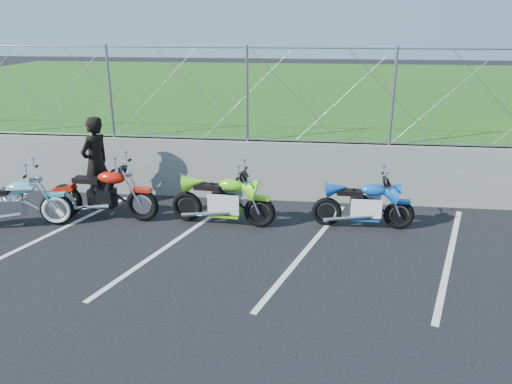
# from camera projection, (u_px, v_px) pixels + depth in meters

# --- Properties ---
(ground) EXTENTS (90.00, 90.00, 0.00)m
(ground) POSITION_uv_depth(u_px,v_px,m) (157.00, 268.00, 8.05)
(ground) COLOR black
(ground) RESTS_ON ground
(retaining_wall) EXTENTS (30.00, 0.22, 1.30)m
(retaining_wall) POSITION_uv_depth(u_px,v_px,m) (203.00, 168.00, 11.12)
(retaining_wall) COLOR slate
(retaining_wall) RESTS_ON ground
(grass_field) EXTENTS (30.00, 20.00, 1.30)m
(grass_field) POSITION_uv_depth(u_px,v_px,m) (256.00, 100.00, 20.50)
(grass_field) COLOR #1F4E15
(grass_field) RESTS_ON ground
(chain_link_fence) EXTENTS (28.00, 0.03, 2.00)m
(chain_link_fence) POSITION_uv_depth(u_px,v_px,m) (200.00, 94.00, 10.58)
(chain_link_fence) COLOR gray
(chain_link_fence) RESTS_ON retaining_wall
(parking_lines) EXTENTS (18.29, 4.31, 0.01)m
(parking_lines) POSITION_uv_depth(u_px,v_px,m) (240.00, 245.00, 8.85)
(parking_lines) COLOR silver
(parking_lines) RESTS_ON ground
(cruiser_turquoise) EXTENTS (2.21, 0.73, 1.11)m
(cruiser_turquoise) POSITION_uv_depth(u_px,v_px,m) (15.00, 205.00, 9.53)
(cruiser_turquoise) COLOR black
(cruiser_turquoise) RESTS_ON ground
(naked_orange) EXTENTS (2.30, 0.78, 1.14)m
(naked_orange) POSITION_uv_depth(u_px,v_px,m) (105.00, 195.00, 9.90)
(naked_orange) COLOR black
(naked_orange) RESTS_ON ground
(sportbike_green) EXTENTS (2.08, 0.74, 1.08)m
(sportbike_green) POSITION_uv_depth(u_px,v_px,m) (224.00, 202.00, 9.62)
(sportbike_green) COLOR black
(sportbike_green) RESTS_ON ground
(sportbike_blue) EXTENTS (1.94, 0.69, 1.00)m
(sportbike_blue) POSITION_uv_depth(u_px,v_px,m) (365.00, 206.00, 9.49)
(sportbike_blue) COLOR black
(sportbike_blue) RESTS_ON ground
(person_standing) EXTENTS (0.68, 0.82, 1.94)m
(person_standing) POSITION_uv_depth(u_px,v_px,m) (96.00, 163.00, 10.37)
(person_standing) COLOR black
(person_standing) RESTS_ON ground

